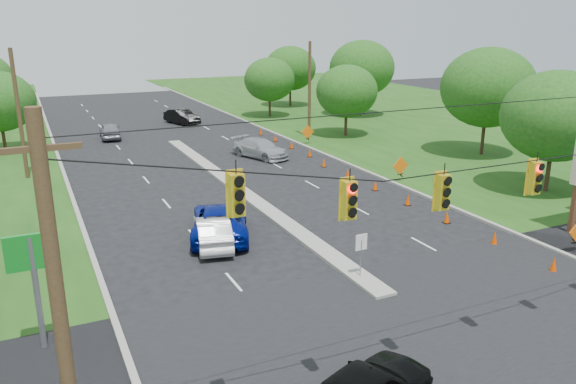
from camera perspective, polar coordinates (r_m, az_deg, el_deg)
ground at (r=20.37m, az=16.67°, el=-15.07°), size 160.00×160.00×0.00m
grass_right at (r=54.27m, az=26.61°, el=3.77°), size 40.00×160.00×0.06m
cross_street at (r=20.37m, az=16.67°, el=-15.07°), size 160.00×14.00×0.02m
curb_left at (r=43.87m, az=-21.80°, el=1.64°), size 0.25×110.00×0.16m
curb_right at (r=49.14m, az=2.33°, el=4.35°), size 0.25×110.00×0.16m
median at (r=37.19m, az=-5.11°, el=0.24°), size 1.00×34.00×0.18m
median_sign at (r=23.94m, az=7.44°, el=-5.60°), size 0.55×0.06×2.05m
signal_span at (r=17.61m, az=20.02°, el=-2.61°), size 25.60×0.32×9.00m
utility_pole_far_left at (r=42.97m, az=-25.64°, el=7.05°), size 0.28×0.28×9.00m
utility_pole_far_right at (r=53.89m, az=2.20°, el=10.29°), size 0.28×0.28×9.00m
cone_0 at (r=27.47m, az=25.39°, el=-6.67°), size 0.32×0.32×0.70m
cone_1 at (r=29.59m, az=20.24°, el=-4.42°), size 0.32×0.32×0.70m
cone_2 at (r=31.96m, az=15.84°, el=-2.46°), size 0.32×0.32×0.70m
cone_3 at (r=34.52m, az=12.08°, el=-0.77°), size 0.32×0.32×0.70m
cone_4 at (r=37.23m, az=8.86°, el=0.68°), size 0.32×0.32×0.70m
cone_5 at (r=40.06m, az=6.08°, el=1.93°), size 0.32×0.32×0.70m
cone_6 at (r=43.00m, az=3.67°, el=3.01°), size 0.32×0.32×0.70m
cone_7 at (r=46.28m, az=2.23°, el=4.02°), size 0.32×0.32×0.70m
cone_8 at (r=49.34m, az=0.36°, el=4.83°), size 0.32×0.32×0.70m
cone_9 at (r=52.45m, az=-1.30°, el=5.54°), size 0.32×0.32×0.70m
cone_10 at (r=55.61m, az=-2.77°, el=6.16°), size 0.32×0.32×0.70m
work_sign_1 at (r=39.34m, az=11.36°, el=2.54°), size 1.27×0.58×1.37m
work_sign_2 at (r=50.98m, az=2.00°, el=6.06°), size 1.27×0.58×1.37m
tree_7 at (r=39.27m, az=25.55°, el=6.98°), size 6.72×6.72×7.84m
tree_8 at (r=48.82m, az=19.65°, el=9.97°), size 7.56×7.56×8.82m
tree_9 at (r=54.74m, az=5.99°, el=10.14°), size 5.88×5.88×6.86m
tree_10 at (r=67.29m, az=7.52°, el=12.36°), size 7.56×7.56×8.82m
tree_11 at (r=75.01m, az=0.23°, el=12.45°), size 6.72×6.72×7.84m
tree_12 at (r=66.24m, az=-1.90°, el=11.35°), size 5.88×5.88×6.86m
white_sedan at (r=27.83m, az=-7.68°, el=-3.94°), size 2.50×4.79×1.50m
blue_pickup at (r=28.95m, az=-6.92°, el=-2.91°), size 4.58×6.57×1.67m
silver_car_far at (r=45.96m, az=-2.83°, el=4.46°), size 3.91×5.72×1.54m
silver_car_oncoming at (r=56.26m, az=-17.63°, el=5.96°), size 2.14×4.63×1.54m
dark_car_receding at (r=62.84m, az=-10.74°, el=7.53°), size 3.18×5.18×1.61m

